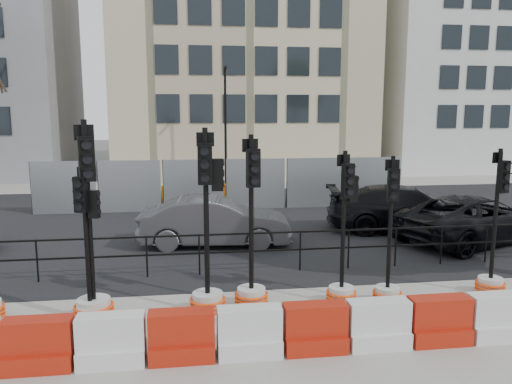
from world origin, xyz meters
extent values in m
plane|color=#51514C|center=(0.00, 0.00, 0.00)|extent=(120.00, 120.00, 0.00)
cube|color=gray|center=(0.00, -3.00, 0.01)|extent=(40.00, 6.00, 0.02)
cube|color=black|center=(0.00, 7.00, 0.01)|extent=(40.00, 14.00, 0.03)
cube|color=gray|center=(0.00, 16.00, 0.01)|extent=(40.00, 4.00, 0.02)
cube|color=beige|center=(2.00, 22.00, 9.00)|extent=(15.00, 10.00, 18.00)
cube|color=silver|center=(17.00, 22.00, 8.00)|extent=(12.00, 9.00, 16.00)
cylinder|color=black|center=(-4.80, 1.20, 0.50)|extent=(0.04, 0.04, 1.00)
cylinder|color=black|center=(-3.60, 1.20, 0.50)|extent=(0.04, 0.04, 1.00)
cylinder|color=black|center=(-2.40, 1.20, 0.50)|extent=(0.04, 0.04, 1.00)
cylinder|color=black|center=(-1.20, 1.20, 0.50)|extent=(0.04, 0.04, 1.00)
cylinder|color=black|center=(0.00, 1.20, 0.50)|extent=(0.04, 0.04, 1.00)
cylinder|color=black|center=(1.20, 1.20, 0.50)|extent=(0.04, 0.04, 1.00)
cylinder|color=black|center=(2.40, 1.20, 0.50)|extent=(0.04, 0.04, 1.00)
cylinder|color=black|center=(3.60, 1.20, 0.50)|extent=(0.04, 0.04, 1.00)
cylinder|color=black|center=(4.80, 1.20, 0.50)|extent=(0.04, 0.04, 1.00)
cylinder|color=black|center=(6.00, 1.20, 0.50)|extent=(0.04, 0.04, 1.00)
cube|color=black|center=(0.00, 1.20, 0.98)|extent=(18.00, 0.04, 0.04)
cube|color=black|center=(0.00, 1.20, 0.55)|extent=(18.00, 0.04, 0.04)
cube|color=#95999E|center=(-6.00, 9.00, 1.00)|extent=(2.30, 0.05, 2.00)
cylinder|color=black|center=(-7.15, 9.00, 1.00)|extent=(0.05, 0.05, 2.00)
cube|color=#95999E|center=(-3.60, 9.00, 1.00)|extent=(2.30, 0.05, 2.00)
cylinder|color=black|center=(-4.75, 9.00, 1.00)|extent=(0.05, 0.05, 2.00)
cube|color=#95999E|center=(-1.20, 9.00, 1.00)|extent=(2.30, 0.05, 2.00)
cylinder|color=black|center=(-2.35, 9.00, 1.00)|extent=(0.05, 0.05, 2.00)
cube|color=#95999E|center=(1.20, 9.00, 1.00)|extent=(2.30, 0.05, 2.00)
cylinder|color=black|center=(0.05, 9.00, 1.00)|extent=(0.05, 0.05, 2.00)
cube|color=#95999E|center=(3.60, 9.00, 1.00)|extent=(2.30, 0.05, 2.00)
cylinder|color=black|center=(2.45, 9.00, 1.00)|extent=(0.05, 0.05, 2.00)
cube|color=#95999E|center=(6.00, 9.00, 1.00)|extent=(2.30, 0.05, 2.00)
cylinder|color=black|center=(4.85, 9.00, 1.00)|extent=(0.05, 0.05, 2.00)
cube|color=orange|center=(-4.00, 10.50, 0.40)|extent=(1.00, 0.40, 0.80)
cube|color=orange|center=(-2.00, 10.50, 0.40)|extent=(1.00, 0.40, 0.80)
cube|color=orange|center=(0.00, 10.50, 0.40)|extent=(1.00, 0.40, 0.80)
cube|color=orange|center=(2.00, 10.50, 0.40)|extent=(1.00, 0.40, 0.80)
cube|color=orange|center=(4.00, 10.50, 0.40)|extent=(1.00, 0.40, 0.80)
cube|color=orange|center=(6.00, 10.50, 0.40)|extent=(1.00, 0.40, 0.80)
cylinder|color=black|center=(0.50, 15.00, 3.00)|extent=(0.12, 0.12, 6.00)
cube|color=black|center=(0.50, 14.75, 5.90)|extent=(0.12, 0.50, 0.12)
cube|color=red|center=(-3.68, -2.80, 0.15)|extent=(1.00, 0.50, 0.30)
cube|color=red|center=(-3.68, -2.80, 0.55)|extent=(1.00, 0.35, 0.50)
cube|color=silver|center=(-2.62, -2.80, 0.15)|extent=(1.00, 0.50, 0.30)
cube|color=silver|center=(-2.62, -2.80, 0.55)|extent=(1.00, 0.35, 0.50)
cube|color=red|center=(-1.58, -2.80, 0.15)|extent=(1.00, 0.50, 0.30)
cube|color=red|center=(-1.58, -2.80, 0.55)|extent=(1.00, 0.35, 0.50)
cube|color=silver|center=(-0.53, -2.80, 0.15)|extent=(1.00, 0.50, 0.30)
cube|color=silver|center=(-0.53, -2.80, 0.55)|extent=(1.00, 0.35, 0.50)
cube|color=red|center=(0.53, -2.80, 0.15)|extent=(1.00, 0.50, 0.30)
cube|color=red|center=(0.53, -2.80, 0.55)|extent=(1.00, 0.35, 0.50)
cube|color=silver|center=(1.58, -2.80, 0.15)|extent=(1.00, 0.50, 0.30)
cube|color=silver|center=(1.58, -2.80, 0.55)|extent=(1.00, 0.35, 0.50)
cube|color=red|center=(2.62, -2.80, 0.15)|extent=(1.00, 0.50, 0.30)
cube|color=red|center=(2.62, -2.80, 0.55)|extent=(1.00, 0.35, 0.50)
cube|color=silver|center=(3.68, -2.80, 0.15)|extent=(1.00, 0.50, 0.30)
cube|color=silver|center=(3.68, -2.80, 0.55)|extent=(1.00, 0.35, 0.50)
cylinder|color=silver|center=(-3.22, -1.23, 0.18)|extent=(0.48, 0.48, 0.36)
torus|color=#FF480D|center=(-3.22, -1.23, 0.11)|extent=(0.58, 0.58, 0.04)
torus|color=#FF480D|center=(-3.22, -1.23, 0.18)|extent=(0.58, 0.58, 0.04)
torus|color=#FF480D|center=(-3.22, -1.23, 0.25)|extent=(0.58, 0.58, 0.04)
cylinder|color=black|center=(-3.22, -1.23, 1.60)|extent=(0.08, 0.08, 2.66)
cube|color=black|center=(-3.26, -1.33, 2.40)|extent=(0.24, 0.19, 0.62)
cylinder|color=black|center=(-3.28, -1.39, 2.20)|extent=(0.14, 0.09, 0.13)
cylinder|color=black|center=(-3.28, -1.39, 2.40)|extent=(0.14, 0.09, 0.13)
cylinder|color=black|center=(-3.28, -1.39, 2.59)|extent=(0.14, 0.09, 0.13)
cube|color=black|center=(-3.21, -1.18, 2.75)|extent=(0.26, 0.11, 0.21)
cube|color=black|center=(-3.06, -1.28, 2.22)|extent=(0.21, 0.17, 0.49)
cylinder|color=silver|center=(-3.18, -1.14, 0.22)|extent=(0.60, 0.60, 0.45)
torus|color=#FF480D|center=(-3.18, -1.14, 0.13)|extent=(0.72, 0.72, 0.06)
torus|color=#FF480D|center=(-3.18, -1.14, 0.22)|extent=(0.72, 0.72, 0.06)
torus|color=#FF480D|center=(-3.18, -1.14, 0.31)|extent=(0.72, 0.72, 0.06)
cylinder|color=black|center=(-3.18, -1.14, 2.00)|extent=(0.10, 0.10, 3.34)
cube|color=black|center=(-3.14, -1.27, 3.01)|extent=(0.30, 0.23, 0.78)
cylinder|color=black|center=(-3.11, -1.35, 2.76)|extent=(0.18, 0.10, 0.17)
cylinder|color=black|center=(-3.11, -1.35, 3.01)|extent=(0.18, 0.10, 0.17)
cylinder|color=black|center=(-3.11, -1.35, 3.25)|extent=(0.18, 0.10, 0.17)
cube|color=black|center=(-3.20, -1.08, 3.45)|extent=(0.33, 0.13, 0.27)
cylinder|color=silver|center=(-1.11, -1.06, 0.21)|extent=(0.58, 0.58, 0.43)
torus|color=#FF480D|center=(-1.11, -1.06, 0.13)|extent=(0.69, 0.69, 0.05)
torus|color=#FF480D|center=(-1.11, -1.06, 0.21)|extent=(0.69, 0.69, 0.05)
torus|color=#FF480D|center=(-1.11, -1.06, 0.30)|extent=(0.69, 0.69, 0.05)
cylinder|color=black|center=(-1.11, -1.06, 1.92)|extent=(0.10, 0.10, 3.20)
cube|color=black|center=(-1.12, -1.19, 2.88)|extent=(0.27, 0.17, 0.75)
cylinder|color=black|center=(-1.12, -1.28, 2.65)|extent=(0.16, 0.07, 0.16)
cylinder|color=black|center=(-1.12, -1.28, 2.88)|extent=(0.16, 0.07, 0.16)
cylinder|color=black|center=(-1.12, -1.28, 3.12)|extent=(0.16, 0.07, 0.16)
cube|color=black|center=(-1.10, -1.00, 3.31)|extent=(0.32, 0.06, 0.26)
cube|color=black|center=(-0.89, -1.08, 2.67)|extent=(0.22, 0.16, 0.59)
cylinder|color=silver|center=(-0.25, -0.88, 0.21)|extent=(0.55, 0.55, 0.41)
torus|color=#FF480D|center=(-0.25, -0.88, 0.12)|extent=(0.67, 0.67, 0.05)
torus|color=#FF480D|center=(-0.25, -0.88, 0.21)|extent=(0.67, 0.67, 0.05)
torus|color=#FF480D|center=(-0.25, -0.88, 0.29)|extent=(0.67, 0.67, 0.05)
cylinder|color=black|center=(-0.25, -0.88, 1.85)|extent=(0.09, 0.09, 3.08)
cube|color=black|center=(-0.22, -1.00, 2.77)|extent=(0.27, 0.19, 0.72)
cylinder|color=black|center=(-0.21, -1.08, 2.54)|extent=(0.16, 0.08, 0.15)
cylinder|color=black|center=(-0.21, -1.08, 2.77)|extent=(0.16, 0.08, 0.15)
cylinder|color=black|center=(-0.21, -1.08, 3.00)|extent=(0.16, 0.08, 0.15)
cube|color=black|center=(-0.26, -0.82, 3.18)|extent=(0.31, 0.09, 0.25)
cylinder|color=silver|center=(1.55, -0.95, 0.19)|extent=(0.50, 0.50, 0.37)
torus|color=#FF480D|center=(1.55, -0.95, 0.11)|extent=(0.61, 0.61, 0.05)
torus|color=#FF480D|center=(1.55, -0.95, 0.19)|extent=(0.61, 0.61, 0.05)
torus|color=#FF480D|center=(1.55, -0.95, 0.26)|extent=(0.61, 0.61, 0.05)
cylinder|color=black|center=(1.55, -0.95, 1.68)|extent=(0.08, 0.08, 2.79)
cube|color=black|center=(1.58, -1.06, 2.51)|extent=(0.25, 0.19, 0.65)
cylinder|color=black|center=(1.60, -1.13, 2.31)|extent=(0.15, 0.08, 0.14)
cylinder|color=black|center=(1.60, -1.13, 2.51)|extent=(0.15, 0.08, 0.14)
cylinder|color=black|center=(1.60, -1.13, 2.72)|extent=(0.15, 0.08, 0.14)
cube|color=black|center=(1.53, -0.90, 2.89)|extent=(0.28, 0.10, 0.22)
cube|color=black|center=(1.73, -0.90, 2.33)|extent=(0.21, 0.17, 0.51)
cylinder|color=silver|center=(2.46, -1.06, 0.18)|extent=(0.49, 0.49, 0.36)
torus|color=#FF480D|center=(2.46, -1.06, 0.11)|extent=(0.58, 0.58, 0.04)
torus|color=#FF480D|center=(2.46, -1.06, 0.18)|extent=(0.58, 0.58, 0.04)
torus|color=#FF480D|center=(2.46, -1.06, 0.25)|extent=(0.58, 0.58, 0.04)
cylinder|color=black|center=(2.46, -1.06, 1.62)|extent=(0.08, 0.08, 2.70)
cube|color=black|center=(2.44, -1.17, 2.43)|extent=(0.24, 0.16, 0.63)
cylinder|color=black|center=(2.43, -1.24, 2.23)|extent=(0.14, 0.07, 0.13)
cylinder|color=black|center=(2.43, -1.24, 2.43)|extent=(0.14, 0.07, 0.13)
cylinder|color=black|center=(2.43, -1.24, 2.63)|extent=(0.14, 0.07, 0.13)
cube|color=black|center=(2.47, -1.01, 2.79)|extent=(0.27, 0.08, 0.22)
cylinder|color=silver|center=(4.81, -0.85, 0.19)|extent=(0.50, 0.50, 0.37)
torus|color=#FF480D|center=(4.81, -0.85, 0.11)|extent=(0.61, 0.61, 0.05)
torus|color=#FF480D|center=(4.81, -0.85, 0.19)|extent=(0.61, 0.61, 0.05)
torus|color=#FF480D|center=(4.81, -0.85, 0.26)|extent=(0.61, 0.61, 0.05)
cylinder|color=black|center=(4.81, -0.85, 1.68)|extent=(0.08, 0.08, 2.79)
cube|color=black|center=(4.85, -0.96, 2.51)|extent=(0.25, 0.19, 0.65)
cylinder|color=black|center=(4.87, -1.03, 2.31)|extent=(0.15, 0.09, 0.14)
cylinder|color=black|center=(4.87, -1.03, 2.51)|extent=(0.15, 0.09, 0.14)
cylinder|color=black|center=(4.87, -1.03, 2.72)|extent=(0.15, 0.09, 0.14)
cube|color=black|center=(4.79, -0.80, 2.89)|extent=(0.27, 0.11, 0.22)
imported|color=#424246|center=(-0.68, 3.82, 0.70)|extent=(2.20, 4.52, 1.41)
imported|color=black|center=(5.49, 4.76, 0.73)|extent=(3.86, 5.78, 1.46)
imported|color=black|center=(6.88, 3.20, 0.70)|extent=(5.84, 6.66, 1.40)
camera|label=1|loc=(-1.43, -10.09, 3.81)|focal=35.00mm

